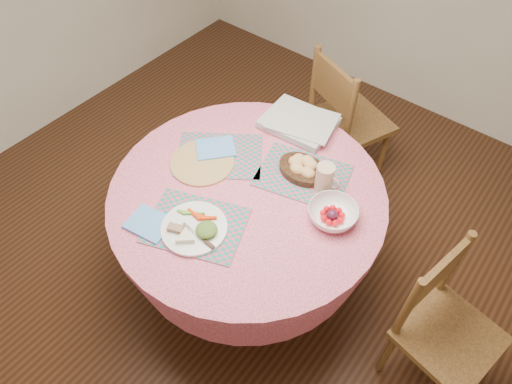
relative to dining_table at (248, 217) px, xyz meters
The scene contains 15 objects.
ground 0.56m from the dining_table, ahead, with size 4.00×4.00×0.00m, color #331C0F.
dining_table is the anchor object (origin of this frame).
chair_right 0.97m from the dining_table, ahead, with size 0.44×0.45×0.84m.
chair_back 0.99m from the dining_table, 93.02° to the left, with size 0.54×0.53×0.91m.
placemat_front 0.35m from the dining_table, 99.65° to the right, with size 0.40×0.30×0.01m, color #167F74.
placemat_left 0.33m from the dining_table, 160.06° to the left, with size 0.40×0.30×0.01m, color #167F74.
placemat_back 0.33m from the dining_table, 58.38° to the left, with size 0.40×0.30×0.01m, color #167F74.
wicker_trivet 0.34m from the dining_table, behind, with size 0.30×0.30×0.01m, color #A08145.
napkin_near 0.49m from the dining_table, 116.87° to the right, with size 0.18×0.14×0.01m, color #5896E4.
napkin_far 0.36m from the dining_table, 159.55° to the left, with size 0.18×0.14×0.01m, color #5896E4.
dinner_plate 0.37m from the dining_table, 95.62° to the right, with size 0.27×0.27×0.05m.
bread_bowl 0.36m from the dining_table, 62.39° to the left, with size 0.23×0.23×0.08m.
latte_mug 0.43m from the dining_table, 40.07° to the left, with size 0.12×0.08×0.14m.
fruit_bowl 0.45m from the dining_table, 15.42° to the left, with size 0.22×0.22×0.07m.
newspaper_stack 0.55m from the dining_table, 97.74° to the left, with size 0.38×0.32×0.04m.
Camera 1 is at (0.84, -1.00, 2.29)m, focal length 32.00 mm.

